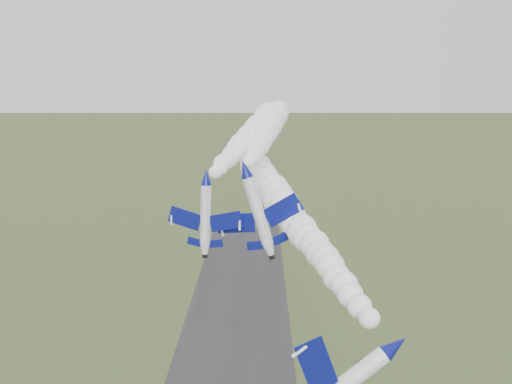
# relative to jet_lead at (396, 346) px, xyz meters

# --- Properties ---
(jet_lead) EXTENTS (5.91, 11.68, 8.01)m
(jet_lead) POSITION_rel_jet_lead_xyz_m (0.00, 0.00, 0.00)
(jet_lead) COLOR white
(smoke_trail_jet_lead) EXTENTS (20.96, 73.09, 5.77)m
(smoke_trail_jet_lead) POSITION_rel_jet_lead_xyz_m (-6.34, 38.58, 1.48)
(smoke_trail_jet_lead) COLOR white
(jet_pair_left) EXTENTS (9.72, 11.49, 2.85)m
(jet_pair_left) POSITION_rel_jet_lead_xyz_m (-16.99, 30.77, 7.59)
(jet_pair_left) COLOR white
(smoke_trail_jet_pair_left) EXTENTS (15.47, 63.20, 5.32)m
(smoke_trail_jet_pair_left) POSITION_rel_jet_lead_xyz_m (-12.20, 64.48, 9.79)
(smoke_trail_jet_pair_left) COLOR white
(jet_pair_right) EXTENTS (10.88, 13.56, 4.28)m
(jet_pair_right) POSITION_rel_jet_lead_xyz_m (-12.17, 32.01, 8.48)
(jet_pair_right) COLOR white
(smoke_trail_jet_pair_right) EXTENTS (10.01, 72.45, 5.40)m
(smoke_trail_jet_pair_right) POSITION_rel_jet_lead_xyz_m (-8.64, 71.31, 10.30)
(smoke_trail_jet_pair_right) COLOR white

